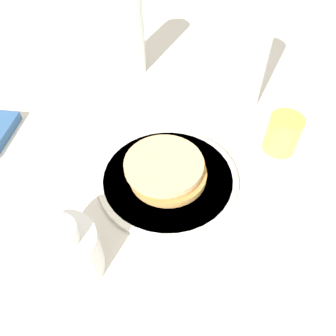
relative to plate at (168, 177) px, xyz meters
name	(u,v)px	position (x,y,z in m)	size (l,w,h in m)	color
ground_plane	(180,181)	(0.00, -0.02, -0.01)	(4.00, 4.00, 0.00)	silver
plate	(168,177)	(0.00, 0.00, 0.00)	(0.26, 0.26, 0.01)	silver
pancake_stack	(166,169)	(0.00, 0.00, 0.02)	(0.15, 0.15, 0.04)	tan
juice_glass	(283,134)	(0.10, -0.21, 0.03)	(0.06, 0.06, 0.08)	yellow
cream_jug	(67,253)	(-0.18, 0.13, 0.04)	(0.10, 0.10, 0.11)	white
water_bottle_mid	(250,54)	(0.24, -0.15, 0.11)	(0.08, 0.08, 0.26)	silver
water_bottle_far	(127,26)	(0.36, 0.12, 0.11)	(0.08, 0.08, 0.24)	silver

